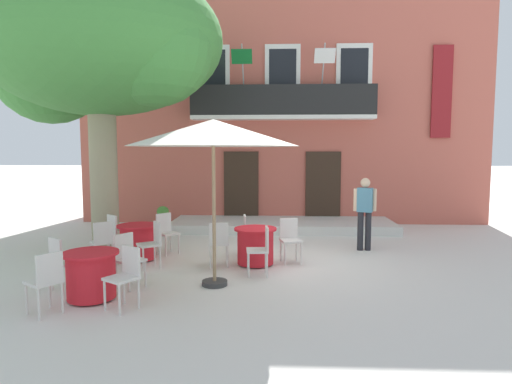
% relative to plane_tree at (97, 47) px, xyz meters
% --- Properties ---
extents(ground_plane, '(120.00, 120.00, 0.00)m').
position_rel_plane_tree_xyz_m(ground_plane, '(3.98, -1.06, -4.65)').
color(ground_plane, silver).
extents(building_facade, '(13.00, 5.09, 7.50)m').
position_rel_plane_tree_xyz_m(building_facade, '(4.25, 5.93, -0.90)').
color(building_facade, '#BC5B4C').
rests_on(building_facade, ground).
extents(entrance_step_platform, '(6.54, 2.03, 0.25)m').
position_rel_plane_tree_xyz_m(entrance_step_platform, '(4.25, 2.93, -4.52)').
color(entrance_step_platform, silver).
rests_on(entrance_step_platform, ground).
extents(plane_tree, '(5.68, 4.99, 6.44)m').
position_rel_plane_tree_xyz_m(plane_tree, '(0.00, 0.00, 0.00)').
color(plane_tree, gray).
rests_on(plane_tree, ground).
extents(cafe_table_near_tree, '(0.86, 0.86, 0.76)m').
position_rel_plane_tree_xyz_m(cafe_table_near_tree, '(3.64, -1.18, -4.26)').
color(cafe_table_near_tree, red).
rests_on(cafe_table_near_tree, ground).
extents(cafe_chair_near_tree_0, '(0.44, 0.44, 0.91)m').
position_rel_plane_tree_xyz_m(cafe_chair_near_tree_0, '(3.79, -1.92, -4.12)').
color(cafe_chair_near_tree_0, silver).
rests_on(cafe_chair_near_tree_0, ground).
extents(cafe_chair_near_tree_1, '(0.48, 0.48, 0.91)m').
position_rel_plane_tree_xyz_m(cafe_chair_near_tree_1, '(4.35, -0.93, -4.12)').
color(cafe_chair_near_tree_1, silver).
rests_on(cafe_chair_near_tree_1, ground).
extents(cafe_chair_near_tree_2, '(0.44, 0.44, 0.91)m').
position_rel_plane_tree_xyz_m(cafe_chair_near_tree_2, '(3.47, -0.45, -4.12)').
color(cafe_chair_near_tree_2, silver).
rests_on(cafe_chair_near_tree_2, ground).
extents(cafe_chair_near_tree_3, '(0.46, 0.46, 0.91)m').
position_rel_plane_tree_xyz_m(cafe_chair_near_tree_3, '(2.91, -1.38, -4.12)').
color(cafe_chair_near_tree_3, silver).
rests_on(cafe_chair_near_tree_3, ground).
extents(cafe_table_middle, '(0.86, 0.86, 0.76)m').
position_rel_plane_tree_xyz_m(cafe_table_middle, '(1.18, -3.39, -4.26)').
color(cafe_table_middle, red).
rests_on(cafe_table_middle, ground).
extents(cafe_chair_middle_0, '(0.55, 0.55, 0.91)m').
position_rel_plane_tree_xyz_m(cafe_chair_middle_0, '(1.53, -2.73, -4.12)').
color(cafe_chair_middle_0, silver).
rests_on(cafe_chair_middle_0, ground).
extents(cafe_chair_middle_1, '(0.56, 0.56, 0.91)m').
position_rel_plane_tree_xyz_m(cafe_chair_middle_1, '(0.53, -3.01, -4.12)').
color(cafe_chair_middle_1, silver).
rests_on(cafe_chair_middle_1, ground).
extents(cafe_chair_middle_2, '(0.55, 0.55, 0.91)m').
position_rel_plane_tree_xyz_m(cafe_chair_middle_2, '(0.83, -4.06, -4.12)').
color(cafe_chair_middle_2, silver).
rests_on(cafe_chair_middle_2, ground).
extents(cafe_chair_middle_3, '(0.55, 0.55, 0.91)m').
position_rel_plane_tree_xyz_m(cafe_chair_middle_3, '(1.85, -3.74, -4.12)').
color(cafe_chair_middle_3, silver).
rests_on(cafe_chair_middle_3, ground).
extents(cafe_table_front, '(0.86, 0.86, 0.76)m').
position_rel_plane_tree_xyz_m(cafe_table_front, '(1.12, -0.90, -4.26)').
color(cafe_table_front, red).
rests_on(cafe_table_front, ground).
extents(cafe_chair_front_0, '(0.56, 0.56, 0.91)m').
position_rel_plane_tree_xyz_m(cafe_chair_front_0, '(1.60, -1.48, -4.12)').
color(cafe_chair_front_0, silver).
rests_on(cafe_chair_front_0, ground).
extents(cafe_chair_front_1, '(0.57, 0.57, 0.91)m').
position_rel_plane_tree_xyz_m(cafe_chair_front_1, '(1.58, -0.30, -4.12)').
color(cafe_chair_front_1, silver).
rests_on(cafe_chair_front_1, ground).
extents(cafe_chair_front_2, '(0.56, 0.56, 0.91)m').
position_rel_plane_tree_xyz_m(cafe_chair_front_2, '(0.50, -0.47, -4.12)').
color(cafe_chair_front_2, silver).
rests_on(cafe_chair_front_2, ground).
extents(cafe_chair_front_3, '(0.56, 0.56, 0.91)m').
position_rel_plane_tree_xyz_m(cafe_chair_front_3, '(0.55, -1.40, -4.12)').
color(cafe_chair_front_3, silver).
rests_on(cafe_chair_front_3, ground).
extents(cafe_umbrella, '(2.90, 2.90, 2.85)m').
position_rel_plane_tree_xyz_m(cafe_umbrella, '(3.00, -2.58, -2.04)').
color(cafe_umbrella, '#997A56').
rests_on(cafe_umbrella, ground).
extents(ground_planter_left, '(0.36, 0.36, 0.65)m').
position_rel_plane_tree_xyz_m(ground_planter_left, '(0.63, 3.03, -4.28)').
color(ground_planter_left, slate).
rests_on(ground_planter_left, ground).
extents(pedestrian_near_entrance, '(0.53, 0.34, 1.70)m').
position_rel_plane_tree_xyz_m(pedestrian_near_entrance, '(6.12, 0.23, -3.69)').
color(pedestrian_near_entrance, '#232328').
rests_on(pedestrian_near_entrance, ground).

